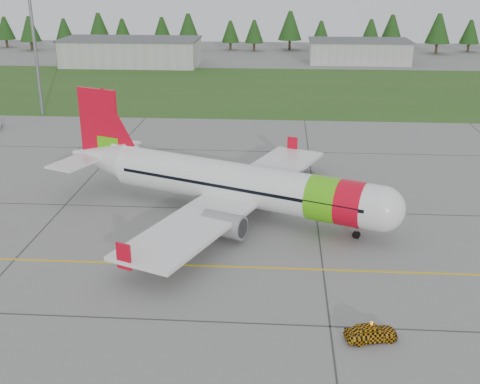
{
  "coord_description": "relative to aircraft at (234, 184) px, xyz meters",
  "views": [
    {
      "loc": [
        6.45,
        -34.52,
        22.42
      ],
      "look_at": [
        2.9,
        15.47,
        3.56
      ],
      "focal_mm": 45.0,
      "sensor_mm": 36.0,
      "label": 1
    }
  ],
  "objects": [
    {
      "name": "treeline",
      "position": [
        -2.1,
        119.19,
        1.88
      ],
      "size": [
        160.0,
        8.0,
        10.0
      ],
      "primitive_type": null,
      "color": "#1C3F14",
      "rests_on": "ground"
    },
    {
      "name": "hangar_west",
      "position": [
        -32.1,
        91.19,
        -0.12
      ],
      "size": [
        32.0,
        14.0,
        6.0
      ],
      "primitive_type": "cube",
      "color": "#A8A8A3",
      "rests_on": "ground"
    },
    {
      "name": "hangar_east",
      "position": [
        22.9,
        99.19,
        -0.52
      ],
      "size": [
        24.0,
        12.0,
        5.2
      ],
      "primitive_type": "cube",
      "color": "#A8A8A3",
      "rests_on": "ground"
    },
    {
      "name": "grass_strip",
      "position": [
        -2.1,
        63.19,
        -3.1
      ],
      "size": [
        320.0,
        50.0,
        0.03
      ],
      "primitive_type": "cube",
      "color": "#30561E",
      "rests_on": "ground"
    },
    {
      "name": "ground",
      "position": [
        -2.1,
        -18.81,
        -3.12
      ],
      "size": [
        320.0,
        320.0,
        0.0
      ],
      "primitive_type": "plane",
      "color": "gray",
      "rests_on": "ground"
    },
    {
      "name": "aircraft",
      "position": [
        0.0,
        0.0,
        0.0
      ],
      "size": [
        33.98,
        32.26,
        10.81
      ],
      "rotation": [
        0.0,
        0.0,
        -0.4
      ],
      "color": "white",
      "rests_on": "ground"
    },
    {
      "name": "follow_me_car",
      "position": [
        10.36,
        -20.16,
        -1.43
      ],
      "size": [
        1.45,
        1.6,
        3.38
      ],
      "primitive_type": "imported",
      "rotation": [
        0.0,
        0.0,
        1.81
      ],
      "color": "orange",
      "rests_on": "ground"
    },
    {
      "name": "floodlight_mast",
      "position": [
        -34.1,
        39.19,
        6.88
      ],
      "size": [
        0.5,
        0.5,
        20.0
      ],
      "primitive_type": "cylinder",
      "color": "slate",
      "rests_on": "ground"
    },
    {
      "name": "taxi_guideline",
      "position": [
        -2.1,
        -10.81,
        -3.11
      ],
      "size": [
        120.0,
        0.25,
        0.02
      ],
      "primitive_type": "cube",
      "color": "gold",
      "rests_on": "ground"
    }
  ]
}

